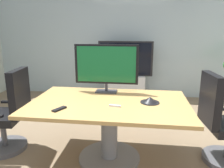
{
  "coord_description": "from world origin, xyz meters",
  "views": [
    {
      "loc": [
        0.45,
        -2.34,
        1.58
      ],
      "look_at": [
        0.09,
        0.35,
        0.9
      ],
      "focal_mm": 35.46,
      "sensor_mm": 36.0,
      "label": 1
    }
  ],
  "objects_px": {
    "conference_table": "(109,117)",
    "conference_phone": "(150,100)",
    "office_chair_right": "(222,127)",
    "tv_monitor": "(106,66)",
    "office_chair_left": "(9,117)",
    "remote_control": "(59,109)",
    "wall_display_unit": "(125,80)"
  },
  "relations": [
    {
      "from": "conference_table",
      "to": "conference_phone",
      "type": "bearing_deg",
      "value": 2.85
    },
    {
      "from": "office_chair_right",
      "to": "tv_monitor",
      "type": "bearing_deg",
      "value": 73.0
    },
    {
      "from": "office_chair_left",
      "to": "office_chair_right",
      "type": "relative_size",
      "value": 1.0
    },
    {
      "from": "remote_control",
      "to": "tv_monitor",
      "type": "bearing_deg",
      "value": 89.26
    },
    {
      "from": "conference_table",
      "to": "wall_display_unit",
      "type": "distance_m",
      "value": 2.44
    },
    {
      "from": "wall_display_unit",
      "to": "conference_phone",
      "type": "relative_size",
      "value": 5.95
    },
    {
      "from": "office_chair_right",
      "to": "tv_monitor",
      "type": "relative_size",
      "value": 1.3
    },
    {
      "from": "tv_monitor",
      "to": "conference_table",
      "type": "bearing_deg",
      "value": -76.17
    },
    {
      "from": "tv_monitor",
      "to": "conference_phone",
      "type": "distance_m",
      "value": 0.76
    },
    {
      "from": "conference_table",
      "to": "office_chair_right",
      "type": "bearing_deg",
      "value": 4.74
    },
    {
      "from": "conference_table",
      "to": "remote_control",
      "type": "relative_size",
      "value": 10.82
    },
    {
      "from": "wall_display_unit",
      "to": "conference_phone",
      "type": "bearing_deg",
      "value": -79.23
    },
    {
      "from": "conference_table",
      "to": "tv_monitor",
      "type": "relative_size",
      "value": 2.19
    },
    {
      "from": "conference_phone",
      "to": "tv_monitor",
      "type": "bearing_deg",
      "value": 146.48
    },
    {
      "from": "conference_phone",
      "to": "office_chair_right",
      "type": "bearing_deg",
      "value": 5.78
    },
    {
      "from": "conference_table",
      "to": "office_chair_right",
      "type": "height_order",
      "value": "office_chair_right"
    },
    {
      "from": "office_chair_left",
      "to": "tv_monitor",
      "type": "distance_m",
      "value": 1.43
    },
    {
      "from": "office_chair_right",
      "to": "conference_phone",
      "type": "height_order",
      "value": "office_chair_right"
    },
    {
      "from": "conference_table",
      "to": "office_chair_left",
      "type": "height_order",
      "value": "office_chair_left"
    },
    {
      "from": "office_chair_right",
      "to": "conference_phone",
      "type": "bearing_deg",
      "value": 90.32
    },
    {
      "from": "wall_display_unit",
      "to": "remote_control",
      "type": "height_order",
      "value": "wall_display_unit"
    },
    {
      "from": "office_chair_left",
      "to": "office_chair_right",
      "type": "height_order",
      "value": "same"
    },
    {
      "from": "conference_table",
      "to": "remote_control",
      "type": "xyz_separation_m",
      "value": [
        -0.48,
        -0.34,
        0.21
      ]
    },
    {
      "from": "tv_monitor",
      "to": "conference_phone",
      "type": "xyz_separation_m",
      "value": [
        0.57,
        -0.38,
        -0.33
      ]
    },
    {
      "from": "office_chair_right",
      "to": "remote_control",
      "type": "height_order",
      "value": "office_chair_right"
    },
    {
      "from": "conference_phone",
      "to": "remote_control",
      "type": "xyz_separation_m",
      "value": [
        -0.96,
        -0.36,
        -0.02
      ]
    },
    {
      "from": "office_chair_right",
      "to": "remote_control",
      "type": "distance_m",
      "value": 1.89
    },
    {
      "from": "office_chair_left",
      "to": "remote_control",
      "type": "bearing_deg",
      "value": 59.41
    },
    {
      "from": "conference_table",
      "to": "conference_phone",
      "type": "height_order",
      "value": "conference_phone"
    },
    {
      "from": "office_chair_right",
      "to": "wall_display_unit",
      "type": "distance_m",
      "value": 2.68
    },
    {
      "from": "conference_table",
      "to": "conference_phone",
      "type": "distance_m",
      "value": 0.52
    },
    {
      "from": "conference_table",
      "to": "wall_display_unit",
      "type": "xyz_separation_m",
      "value": [
        0.01,
        2.44,
        -0.11
      ]
    }
  ]
}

